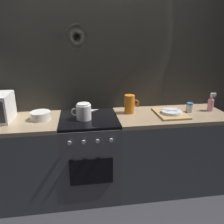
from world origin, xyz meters
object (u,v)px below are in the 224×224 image
(kettle, at_px, (84,112))
(spray_bottle, at_px, (211,104))
(pitcher, at_px, (130,104))
(mixing_bowl, at_px, (41,116))
(stove_unit, at_px, (90,156))
(dish_pile, at_px, (171,113))
(spice_jar, at_px, (190,108))

(kettle, distance_m, spray_bottle, 1.42)
(pitcher, bearing_deg, mixing_bowl, -175.93)
(stove_unit, bearing_deg, dish_pile, -1.76)
(pitcher, height_order, spray_bottle, spray_bottle)
(kettle, height_order, spice_jar, kettle)
(dish_pile, bearing_deg, pitcher, 164.29)
(kettle, height_order, mixing_bowl, kettle)
(kettle, bearing_deg, dish_pile, 0.53)
(dish_pile, bearing_deg, mixing_bowl, 177.76)
(dish_pile, relative_size, spice_jar, 3.81)
(kettle, xyz_separation_m, dish_pile, (0.93, 0.01, -0.06))
(spray_bottle, bearing_deg, spice_jar, -178.27)
(stove_unit, height_order, kettle, kettle)
(kettle, xyz_separation_m, spray_bottle, (1.42, 0.07, -0.00))
(stove_unit, relative_size, spray_bottle, 4.43)
(mixing_bowl, bearing_deg, kettle, -8.08)
(kettle, xyz_separation_m, spice_jar, (1.17, 0.06, -0.03))
(stove_unit, relative_size, dish_pile, 2.25)
(mixing_bowl, distance_m, pitcher, 0.94)
(stove_unit, distance_m, dish_pile, 1.00)
(kettle, xyz_separation_m, pitcher, (0.50, 0.13, 0.02))
(mixing_bowl, height_order, pitcher, pitcher)
(mixing_bowl, bearing_deg, pitcher, 4.07)
(spice_jar, relative_size, spray_bottle, 0.52)
(pitcher, xyz_separation_m, dish_pile, (0.43, -0.12, -0.08))
(mixing_bowl, relative_size, spray_bottle, 0.99)
(pitcher, distance_m, spice_jar, 0.67)
(stove_unit, bearing_deg, mixing_bowl, 176.90)
(spice_jar, bearing_deg, kettle, -176.95)
(kettle, bearing_deg, spray_bottle, 2.82)
(kettle, bearing_deg, stove_unit, 37.84)
(mixing_bowl, height_order, spray_bottle, spray_bottle)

